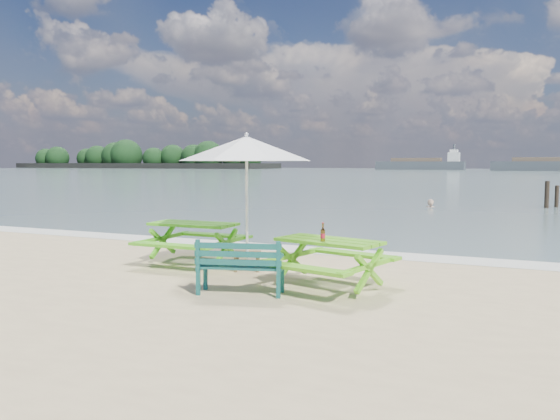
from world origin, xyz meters
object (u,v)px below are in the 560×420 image
at_px(picnic_table_right, 329,265).
at_px(park_bench, 241,277).
at_px(beer_bottle, 323,235).
at_px(patio_umbrella, 247,149).
at_px(picnic_table_left, 194,244).
at_px(side_table, 247,261).
at_px(swimmer, 430,217).

distance_m(picnic_table_right, park_bench, 1.34).
bearing_deg(beer_bottle, patio_umbrella, 150.34).
height_order(picnic_table_left, beer_bottle, beer_bottle).
relative_size(side_table, patio_umbrella, 0.20).
bearing_deg(swimmer, side_table, -93.38).
height_order(picnic_table_right, patio_umbrella, patio_umbrella).
xyz_separation_m(park_bench, beer_bottle, (1.04, 0.59, 0.60)).
height_order(side_table, swimmer, swimmer).
bearing_deg(picnic_table_right, beer_bottle, -95.10).
relative_size(park_bench, patio_umbrella, 0.42).
bearing_deg(swimmer, park_bench, -90.64).
bearing_deg(park_bench, side_table, 114.17).
xyz_separation_m(picnic_table_left, picnic_table_right, (2.99, -0.95, -0.01)).
relative_size(side_table, beer_bottle, 2.29).
bearing_deg(side_table, picnic_table_right, -23.77).
bearing_deg(picnic_table_right, picnic_table_left, 162.40).
distance_m(picnic_table_left, beer_bottle, 3.22).
distance_m(picnic_table_left, park_bench, 2.61).
bearing_deg(picnic_table_left, picnic_table_right, -17.60).
distance_m(side_table, patio_umbrella, 1.97).
bearing_deg(side_table, picnic_table_left, 172.21).
bearing_deg(beer_bottle, park_bench, -150.32).
height_order(park_bench, swimmer, park_bench).
xyz_separation_m(picnic_table_left, beer_bottle, (2.97, -1.16, 0.47)).
bearing_deg(picnic_table_left, park_bench, -42.36).
height_order(park_bench, patio_umbrella, patio_umbrella).
bearing_deg(beer_bottle, picnic_table_right, 84.90).
xyz_separation_m(picnic_table_left, side_table, (1.21, -0.17, -0.21)).
bearing_deg(beer_bottle, swimmer, 92.99).
relative_size(park_bench, side_table, 2.11).
height_order(park_bench, beer_bottle, beer_bottle).
relative_size(picnic_table_left, swimmer, 1.15).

